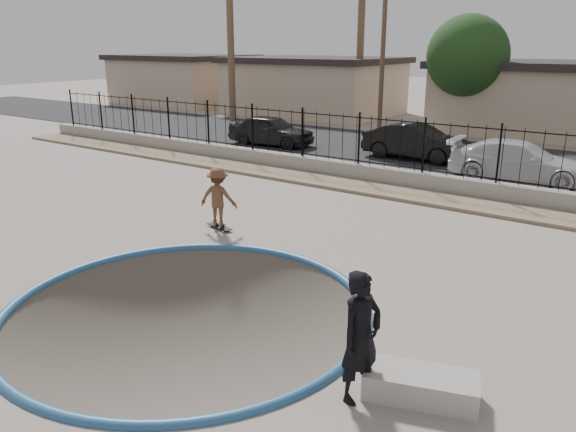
% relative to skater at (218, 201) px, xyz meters
% --- Properties ---
extents(ground, '(120.00, 120.00, 2.20)m').
position_rel_skater_xyz_m(ground, '(2.80, 9.00, -1.91)').
color(ground, slate).
rests_on(ground, ground).
extents(bowl_pit, '(6.84, 6.84, 1.80)m').
position_rel_skater_xyz_m(bowl_pit, '(2.80, -4.00, -0.81)').
color(bowl_pit, '#4A4239').
rests_on(bowl_pit, ground).
extents(coping_ring, '(7.04, 7.04, 0.20)m').
position_rel_skater_xyz_m(coping_ring, '(2.80, -4.00, -0.81)').
color(coping_ring, '#27537F').
rests_on(coping_ring, ground).
extents(rock_strip, '(42.00, 1.60, 0.11)m').
position_rel_skater_xyz_m(rock_strip, '(2.80, 6.20, -0.75)').
color(rock_strip, '#90815E').
rests_on(rock_strip, ground).
extents(retaining_wall, '(42.00, 0.45, 0.60)m').
position_rel_skater_xyz_m(retaining_wall, '(2.80, 7.30, -0.51)').
color(retaining_wall, gray).
rests_on(retaining_wall, ground).
extents(fence, '(40.00, 0.04, 1.80)m').
position_rel_skater_xyz_m(fence, '(2.80, 7.30, 0.69)').
color(fence, black).
rests_on(fence, retaining_wall).
extents(street, '(90.00, 8.00, 0.04)m').
position_rel_skater_xyz_m(street, '(2.80, 14.00, -0.79)').
color(street, black).
rests_on(street, ground).
extents(house_west_far, '(10.60, 8.60, 3.90)m').
position_rel_skater_xyz_m(house_west_far, '(-25.20, 23.50, 1.17)').
color(house_west_far, tan).
rests_on(house_west_far, ground).
extents(house_west, '(11.60, 8.60, 3.90)m').
position_rel_skater_xyz_m(house_west, '(-12.20, 23.50, 1.17)').
color(house_west, tan).
rests_on(house_west, ground).
extents(house_center, '(10.60, 8.60, 3.90)m').
position_rel_skater_xyz_m(house_center, '(2.80, 23.50, 1.17)').
color(house_center, tan).
rests_on(house_center, ground).
extents(palm_mid, '(2.30, 2.30, 9.30)m').
position_rel_skater_xyz_m(palm_mid, '(-7.20, 21.00, 5.88)').
color(palm_mid, brown).
rests_on(palm_mid, ground).
extents(utility_pole_left, '(1.70, 0.24, 9.00)m').
position_rel_skater_xyz_m(utility_pole_left, '(-3.20, 16.00, 3.89)').
color(utility_pole_left, '#473323').
rests_on(utility_pole_left, ground).
extents(street_tree_left, '(4.32, 4.32, 6.36)m').
position_rel_skater_xyz_m(street_tree_left, '(-0.20, 20.00, 3.38)').
color(street_tree_left, '#473323').
rests_on(street_tree_left, ground).
extents(skater, '(1.18, 0.90, 1.62)m').
position_rel_skater_xyz_m(skater, '(0.00, 0.00, 0.00)').
color(skater, brown).
rests_on(skater, ground).
extents(skateboard, '(0.94, 0.42, 0.08)m').
position_rel_skater_xyz_m(skateboard, '(-0.00, 0.00, -0.74)').
color(skateboard, black).
rests_on(skateboard, ground).
extents(videographer, '(0.63, 0.81, 1.95)m').
position_rel_skater_xyz_m(videographer, '(6.80, -4.54, 0.17)').
color(videographer, black).
rests_on(videographer, ground).
extents(concrete_ledge, '(1.74, 1.16, 0.40)m').
position_rel_skater_xyz_m(concrete_ledge, '(7.52, -4.03, -0.61)').
color(concrete_ledge, '#A0978E').
rests_on(concrete_ledge, ground).
extents(car_a, '(4.46, 2.17, 1.47)m').
position_rel_skater_xyz_m(car_a, '(-6.64, 11.14, -0.04)').
color(car_a, black).
rests_on(car_a, street).
extents(car_b, '(4.61, 1.70, 1.51)m').
position_rel_skater_xyz_m(car_b, '(0.57, 12.00, -0.02)').
color(car_b, black).
rests_on(car_b, street).
extents(car_c, '(5.13, 2.39, 1.45)m').
position_rel_skater_xyz_m(car_c, '(5.24, 10.40, -0.05)').
color(car_c, silver).
rests_on(car_c, street).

